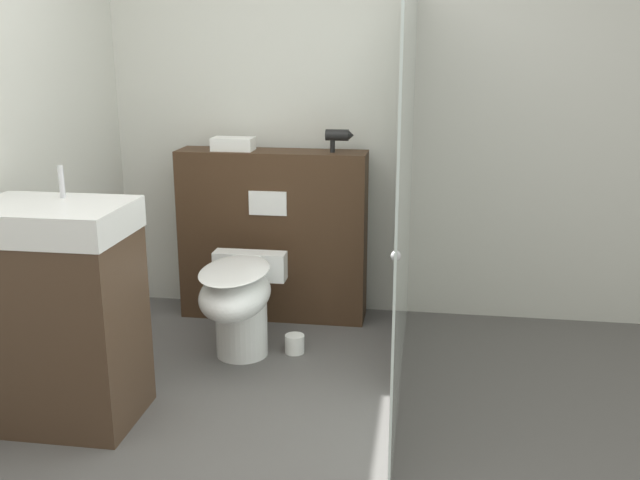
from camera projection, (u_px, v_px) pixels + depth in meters
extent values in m
cube|color=silver|center=(332.00, 107.00, 4.20)|extent=(8.00, 0.06, 2.50)
cube|color=#3D2819|center=(273.00, 235.00, 4.25)|extent=(1.11, 0.26, 1.01)
cube|color=white|center=(268.00, 203.00, 4.06)|extent=(0.22, 0.01, 0.14)
cube|color=silver|center=(406.00, 192.00, 3.28)|extent=(0.01, 1.89, 1.90)
sphere|color=#B2B2B7|center=(396.00, 256.00, 2.42)|extent=(0.04, 0.04, 0.04)
cylinder|color=white|center=(242.00, 323.00, 3.78)|extent=(0.27, 0.27, 0.35)
ellipsoid|color=white|center=(235.00, 294.00, 3.63)|extent=(0.35, 0.57, 0.23)
ellipsoid|color=white|center=(235.00, 270.00, 3.60)|extent=(0.34, 0.56, 0.02)
cube|color=white|center=(250.00, 266.00, 3.91)|extent=(0.40, 0.11, 0.16)
cube|color=#473323|center=(61.00, 329.00, 3.07)|extent=(0.63, 0.46, 0.84)
cube|color=white|center=(50.00, 220.00, 2.94)|extent=(0.64, 0.47, 0.13)
cylinder|color=silver|center=(62.00, 182.00, 3.03)|extent=(0.02, 0.02, 0.14)
cylinder|color=black|center=(337.00, 135.00, 4.02)|extent=(0.13, 0.06, 0.06)
cone|color=black|center=(351.00, 135.00, 4.01)|extent=(0.03, 0.05, 0.05)
cylinder|color=black|center=(333.00, 144.00, 4.04)|extent=(0.03, 0.03, 0.09)
cube|color=white|center=(233.00, 144.00, 4.12)|extent=(0.24, 0.14, 0.07)
cylinder|color=white|center=(295.00, 344.00, 3.83)|extent=(0.10, 0.10, 0.10)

